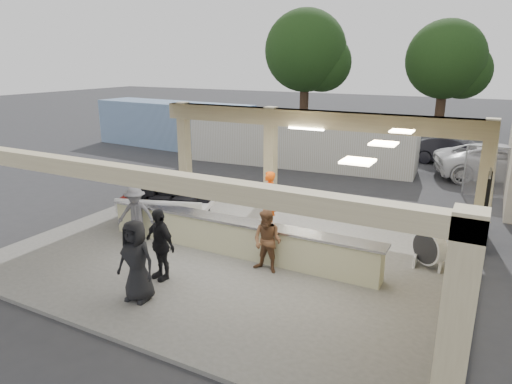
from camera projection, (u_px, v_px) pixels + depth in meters
The scene contains 16 objects.
ground at pixel (244, 250), 12.98m from camera, with size 120.00×120.00×0.00m, color #2C2C2F.
pavilion at pixel (261, 200), 13.07m from camera, with size 12.01×10.00×3.55m.
baggage_counter at pixel (234, 237), 12.39m from camera, with size 8.20×0.58×0.98m.
luggage_cart at pixel (167, 198), 14.54m from camera, with size 3.14×2.49×1.60m.
drum_fan at pixel (430, 248), 11.53m from camera, with size 0.91×0.79×1.01m.
baggage_handler at pixel (268, 199), 14.31m from camera, with size 0.66×0.36×1.80m, color #FD560D.
passenger_a at pixel (267, 241), 11.25m from camera, with size 0.78×0.34×1.60m, color brown.
passenger_b at pixel (160, 244), 10.88m from camera, with size 1.04×0.38×1.77m, color black.
passenger_c at pixel (136, 214), 13.11m from camera, with size 1.08×0.38×1.67m, color #54545A.
passenger_d at pixel (136, 261), 9.89m from camera, with size 0.90×0.37×1.85m, color black.
car_white_a at pixel (503, 162), 20.30m from camera, with size 2.64×5.57×1.59m, color white.
car_dark at pixel (456, 151), 23.19m from camera, with size 1.51×4.28×1.43m, color black.
container_white at pixel (300, 141), 22.99m from camera, with size 11.35×2.27×2.46m, color silver.
container_blue at pixel (174, 125), 27.87m from camera, with size 10.43×2.50×2.71m, color #80A1CC.
tree_left at pixel (310, 54), 35.35m from camera, with size 6.60×6.30×9.00m.
tree_mid at pixel (450, 63), 32.71m from camera, with size 6.00×5.60×8.00m.
Camera 1 is at (5.94, -10.42, 5.24)m, focal length 32.00 mm.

